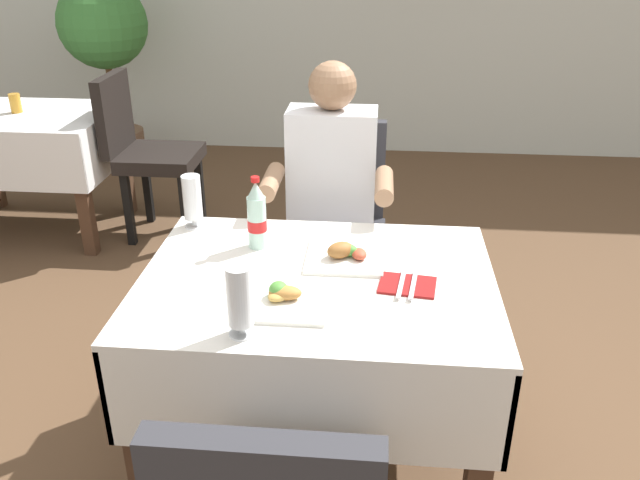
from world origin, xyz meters
name	(u,v)px	position (x,y,z in m)	size (l,w,h in m)	color
ground_plane	(349,452)	(0.00, 0.00, 0.00)	(11.00, 11.00, 0.00)	brown
main_dining_table	(317,323)	(-0.11, -0.03, 0.56)	(1.11, 0.85, 0.74)	white
chair_far_diner_seat	(335,223)	(-0.11, 0.79, 0.55)	(0.44, 0.50, 0.97)	#2D2D33
seated_diner_far	(331,199)	(-0.13, 0.68, 0.71)	(0.50, 0.46, 1.26)	#282D42
plate_near_camera	(284,297)	(-0.20, -0.18, 0.75)	(0.25, 0.25, 0.06)	white
plate_far_diner	(345,254)	(-0.03, 0.10, 0.76)	(0.25, 0.25, 0.06)	white
beer_glass_left	(192,201)	(-0.59, 0.31, 0.84)	(0.07, 0.07, 0.20)	white
beer_glass_middle	(240,300)	(-0.28, -0.36, 0.85)	(0.07, 0.07, 0.21)	white
cola_bottle_primary	(257,217)	(-0.34, 0.17, 0.85)	(0.07, 0.07, 0.25)	silver
napkin_cutlery_set	(407,285)	(0.17, -0.06, 0.74)	(0.19, 0.19, 0.01)	maroon
background_dining_table	(26,144)	(-2.03, 1.78, 0.55)	(1.03, 0.75, 0.74)	white
background_chair_right	(144,147)	(-1.31, 1.78, 0.55)	(0.50, 0.44, 0.97)	black
background_table_tumbler	(15,103)	(-2.06, 1.79, 0.79)	(0.06, 0.06, 0.11)	#C68928
potted_plant_corner	(105,43)	(-1.96, 2.97, 0.95)	(0.64, 0.64, 1.41)	brown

